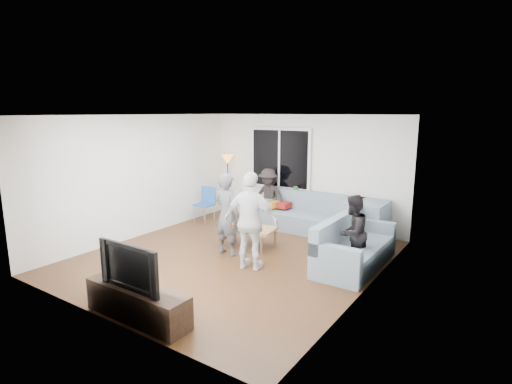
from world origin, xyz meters
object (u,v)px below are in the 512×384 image
Objects in this scene: side_chair at (204,205)px; sofa_back_section at (309,213)px; sofa_right_section at (356,243)px; tv_console at (137,303)px; television at (135,265)px; coffee_table at (248,237)px; spectator_right at (352,233)px; floor_lamp at (228,185)px; player_left at (227,214)px; spectator_back at (268,196)px; player_right at (251,221)px.

sofa_back_section is at bearing 12.15° from side_chair.
sofa_back_section and sofa_right_section have the same top height.
sofa_right_section is 3.76m from tv_console.
television is (-0.08, -4.77, 0.32)m from sofa_back_section.
sofa_back_section is 2.09× the size of coffee_table.
television is at bearing -17.10° from spectator_right.
floor_lamp is 3.04m from player_left.
coffee_table is 3.24m from television.
spectator_right reaches higher than coffee_table.
tv_console is (1.02, -4.80, -0.45)m from spectator_back.
television is at bearing 0.00° from tv_console.
spectator_back is (1.36, 0.77, 0.24)m from side_chair.
player_right is at bearing -46.16° from spectator_right.
player_left is 2.69m from tv_console.
sofa_back_section is at bearing 71.28° from coffee_table.
side_chair is 3.21m from player_right.
sofa_right_section is 1.82× the size of coffee_table.
side_chair is (-4.07, 0.68, 0.01)m from sofa_right_section.
floor_lamp is at bearing -56.10° from player_right.
sofa_back_section is at bearing -103.71° from player_left.
player_left is 2.30m from spectator_right.
floor_lamp is at bearing 115.48° from tv_console.
spectator_right is (4.07, -1.82, -0.13)m from floor_lamp.
spectator_back is (-2.71, 1.63, 0.02)m from spectator_right.
sofa_back_section is 1.44× the size of tv_console.
side_chair is at bearing 80.53° from sofa_right_section.
side_chair reaches higher than sofa_right_section.
floor_lamp is 5.52m from television.
player_left is at bearing -64.09° from spectator_right.
player_right is at bearing -38.89° from side_chair.
player_right is (0.78, -0.34, 0.06)m from player_left.
spectator_right is at bearing -163.46° from player_left.
tv_console is (-1.69, -3.35, -0.20)m from sofa_right_section.
floor_lamp is at bearing 68.16° from sofa_right_section.
floor_lamp is 4.46m from spectator_right.
side_chair is 0.55× the size of floor_lamp.
side_chair reaches higher than tv_console.
television reaches higher than tv_console.
player_right is 1.05× the size of tv_console.
player_right reaches higher than side_chair.
side_chair is 1.58m from spectator_back.
spectator_back reaches higher than television.
tv_console is 1.53× the size of television.
floor_lamp is (0.00, 0.95, 0.35)m from side_chair.
player_right is 1.30× the size of spectator_right.
spectator_back is at bearing 101.96° from television.
spectator_right is 0.81× the size of tv_console.
television is (-0.25, -2.24, -0.10)m from player_right.
tv_console is at bearing -64.07° from side_chair.
player_right reaches higher than spectator_back.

